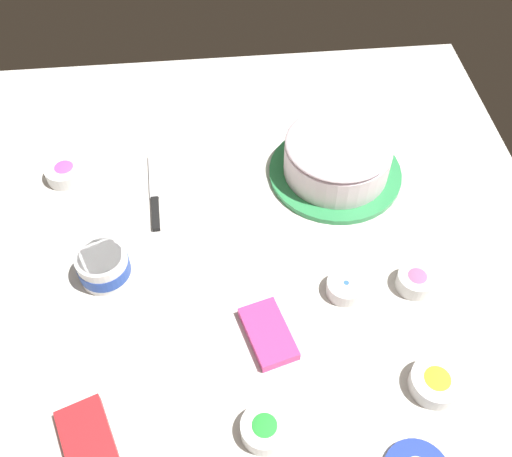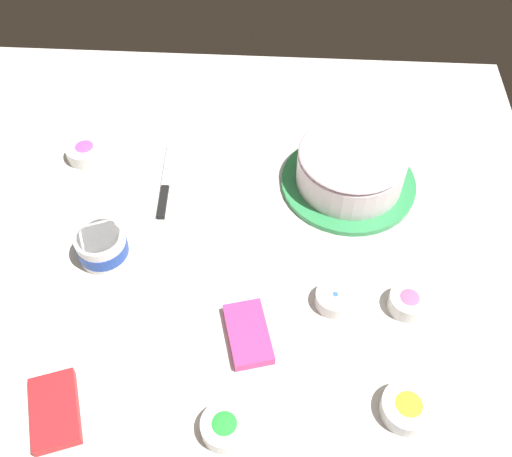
% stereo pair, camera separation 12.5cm
% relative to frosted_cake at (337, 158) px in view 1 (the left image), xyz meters
% --- Properties ---
extents(ground_plane, '(1.54, 1.54, 0.00)m').
position_rel_frosted_cake_xyz_m(ground_plane, '(-0.27, 0.32, -0.06)').
color(ground_plane, silver).
extents(frosted_cake, '(0.32, 0.32, 0.12)m').
position_rel_frosted_cake_xyz_m(frosted_cake, '(0.00, 0.00, 0.00)').
color(frosted_cake, '#339351').
rests_on(frosted_cake, ground_plane).
extents(frosting_tub, '(0.11, 0.11, 0.07)m').
position_rel_frosted_cake_xyz_m(frosting_tub, '(-0.24, 0.53, -0.02)').
color(frosting_tub, white).
rests_on(frosting_tub, ground_plane).
extents(spreading_knife, '(0.24, 0.03, 0.01)m').
position_rel_frosted_cake_xyz_m(spreading_knife, '(-0.04, 0.43, -0.05)').
color(spreading_knife, silver).
rests_on(spreading_knife, ground_plane).
extents(sprinkle_bowl_pink, '(0.08, 0.08, 0.04)m').
position_rel_frosted_cake_xyz_m(sprinkle_bowl_pink, '(-0.33, -0.10, -0.03)').
color(sprinkle_bowl_pink, white).
rests_on(sprinkle_bowl_pink, ground_plane).
extents(sprinkle_bowl_blue, '(0.08, 0.08, 0.03)m').
position_rel_frosted_cake_xyz_m(sprinkle_bowl_blue, '(-0.33, 0.04, -0.04)').
color(sprinkle_bowl_blue, white).
rests_on(sprinkle_bowl_blue, ground_plane).
extents(sprinkle_bowl_yellow, '(0.09, 0.09, 0.04)m').
position_rel_frosted_cake_xyz_m(sprinkle_bowl_yellow, '(-0.55, -0.08, -0.04)').
color(sprinkle_bowl_yellow, white).
rests_on(sprinkle_bowl_yellow, ground_plane).
extents(sprinkle_bowl_rainbow, '(0.09, 0.09, 0.04)m').
position_rel_frosted_cake_xyz_m(sprinkle_bowl_rainbow, '(0.06, 0.64, -0.04)').
color(sprinkle_bowl_rainbow, white).
rests_on(sprinkle_bowl_rainbow, ground_plane).
extents(sprinkle_bowl_green, '(0.08, 0.08, 0.04)m').
position_rel_frosted_cake_xyz_m(sprinkle_bowl_green, '(-0.60, 0.24, -0.04)').
color(sprinkle_bowl_green, white).
rests_on(sprinkle_bowl_green, ground_plane).
extents(candy_box_lower, '(0.15, 0.11, 0.02)m').
position_rel_frosted_cake_xyz_m(candy_box_lower, '(-0.42, 0.21, -0.04)').
color(candy_box_lower, '#E53D8E').
rests_on(candy_box_lower, ground_plane).
extents(candy_box_upper, '(0.16, 0.12, 0.03)m').
position_rel_frosted_cake_xyz_m(candy_box_upper, '(-0.59, 0.54, -0.04)').
color(candy_box_upper, red).
rests_on(candy_box_upper, ground_plane).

